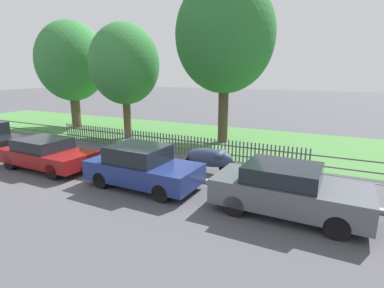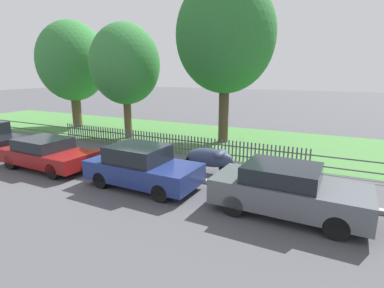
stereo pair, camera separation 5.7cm
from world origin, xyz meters
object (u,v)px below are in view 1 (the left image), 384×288
object	(u,v)px
parked_car_black_saloon	(46,153)
parked_car_navy_estate	(142,167)
covered_motorcycle	(211,158)
tree_nearest_kerb	(71,62)
parked_car_red_compact	(287,190)
tree_behind_motorcycle	(125,64)
tree_mid_park	(225,36)

from	to	relation	value
parked_car_black_saloon	parked_car_navy_estate	bearing A→B (deg)	2.26
covered_motorcycle	tree_nearest_kerb	distance (m)	14.14
parked_car_red_compact	covered_motorcycle	distance (m)	3.95
parked_car_navy_estate	tree_behind_motorcycle	size ratio (longest dim) A/B	0.60
parked_car_red_compact	covered_motorcycle	bearing A→B (deg)	146.45
parked_car_navy_estate	tree_behind_motorcycle	distance (m)	8.92
parked_car_red_compact	tree_behind_motorcycle	world-z (taller)	tree_behind_motorcycle
parked_car_navy_estate	tree_behind_motorcycle	bearing A→B (deg)	132.91
parked_car_navy_estate	tree_behind_motorcycle	world-z (taller)	tree_behind_motorcycle
parked_car_navy_estate	covered_motorcycle	xyz separation A→B (m)	(1.55, 2.34, -0.09)
parked_car_red_compact	tree_mid_park	world-z (taller)	tree_mid_park
parked_car_black_saloon	tree_nearest_kerb	world-z (taller)	tree_nearest_kerb
parked_car_black_saloon	tree_behind_motorcycle	distance (m)	7.23
tree_behind_motorcycle	covered_motorcycle	bearing A→B (deg)	-28.56
parked_car_black_saloon	tree_nearest_kerb	distance (m)	10.61
parked_car_black_saloon	parked_car_red_compact	world-z (taller)	parked_car_red_compact
parked_car_navy_estate	tree_nearest_kerb	xyz separation A→B (m)	(-11.03, 7.46, 3.83)
parked_car_black_saloon	tree_nearest_kerb	xyz separation A→B (m)	(-6.37, 7.54, 3.90)
parked_car_black_saloon	tree_behind_motorcycle	size ratio (longest dim) A/B	0.63
parked_car_black_saloon	parked_car_navy_estate	size ratio (longest dim) A/B	1.04
parked_car_red_compact	tree_mid_park	size ratio (longest dim) A/B	0.48
parked_car_black_saloon	covered_motorcycle	xyz separation A→B (m)	(6.22, 2.42, -0.02)
tree_nearest_kerb	covered_motorcycle	bearing A→B (deg)	-22.15
parked_car_black_saloon	parked_car_red_compact	distance (m)	9.45
parked_car_black_saloon	covered_motorcycle	distance (m)	6.67
parked_car_navy_estate	parked_car_red_compact	world-z (taller)	parked_car_navy_estate
parked_car_black_saloon	tree_mid_park	bearing A→B (deg)	59.70
tree_behind_motorcycle	tree_nearest_kerb	bearing A→B (deg)	166.66
tree_nearest_kerb	parked_car_black_saloon	bearing A→B (deg)	-49.83
parked_car_red_compact	tree_behind_motorcycle	bearing A→B (deg)	150.82
covered_motorcycle	tree_mid_park	xyz separation A→B (m)	(-1.48, 5.28, 5.07)
tree_behind_motorcycle	parked_car_red_compact	bearing A→B (deg)	-30.73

